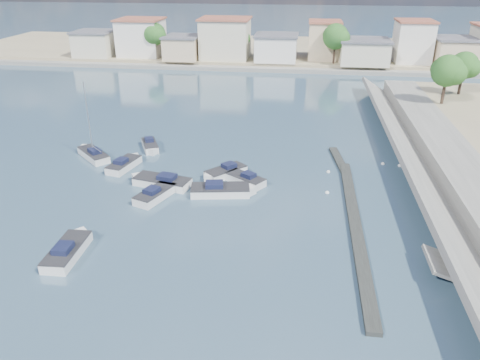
{
  "coord_description": "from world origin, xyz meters",
  "views": [
    {
      "loc": [
        1.91,
        -25.16,
        20.26
      ],
      "look_at": [
        -3.49,
        14.96,
        1.4
      ],
      "focal_mm": 35.0,
      "sensor_mm": 36.0,
      "label": 1
    }
  ],
  "objects_px": {
    "motorboat_c": "(160,182)",
    "motorboat_h": "(223,191)",
    "motorboat_g": "(150,147)",
    "motorboat_b": "(157,194)",
    "sailboat": "(93,154)",
    "motorboat_a": "(69,250)",
    "motorboat_f": "(244,179)",
    "motorboat_d": "(224,173)",
    "motorboat_e": "(125,164)"
  },
  "relations": [
    {
      "from": "motorboat_a",
      "to": "motorboat_c",
      "type": "relative_size",
      "value": 0.88
    },
    {
      "from": "motorboat_a",
      "to": "motorboat_g",
      "type": "xyz_separation_m",
      "value": [
        -0.61,
        22.23,
        0.0
      ]
    },
    {
      "from": "motorboat_b",
      "to": "sailboat",
      "type": "bearing_deg",
      "value": 139.54
    },
    {
      "from": "motorboat_f",
      "to": "sailboat",
      "type": "xyz_separation_m",
      "value": [
        -17.96,
        4.4,
        0.04
      ]
    },
    {
      "from": "motorboat_g",
      "to": "motorboat_h",
      "type": "bearing_deg",
      "value": -44.89
    },
    {
      "from": "motorboat_b",
      "to": "motorboat_f",
      "type": "xyz_separation_m",
      "value": [
        7.74,
        4.33,
        0.0
      ]
    },
    {
      "from": "motorboat_c",
      "to": "motorboat_h",
      "type": "distance_m",
      "value": 6.77
    },
    {
      "from": "motorboat_a",
      "to": "motorboat_h",
      "type": "relative_size",
      "value": 0.89
    },
    {
      "from": "motorboat_a",
      "to": "motorboat_b",
      "type": "height_order",
      "value": "same"
    },
    {
      "from": "motorboat_b",
      "to": "sailboat",
      "type": "xyz_separation_m",
      "value": [
        -10.22,
        8.72,
        0.04
      ]
    },
    {
      "from": "motorboat_g",
      "to": "motorboat_f",
      "type": "bearing_deg",
      "value": -32.34
    },
    {
      "from": "motorboat_c",
      "to": "motorboat_h",
      "type": "bearing_deg",
      "value": -9.86
    },
    {
      "from": "motorboat_b",
      "to": "motorboat_c",
      "type": "distance_m",
      "value": 2.69
    },
    {
      "from": "motorboat_d",
      "to": "motorboat_e",
      "type": "bearing_deg",
      "value": 175.59
    },
    {
      "from": "motorboat_h",
      "to": "sailboat",
      "type": "relative_size",
      "value": 0.71
    },
    {
      "from": "motorboat_a",
      "to": "motorboat_g",
      "type": "bearing_deg",
      "value": 91.57
    },
    {
      "from": "motorboat_a",
      "to": "motorboat_h",
      "type": "xyz_separation_m",
      "value": [
        10.01,
        11.65,
        -0.0
      ]
    },
    {
      "from": "motorboat_g",
      "to": "motorboat_b",
      "type": "bearing_deg",
      "value": -69.63
    },
    {
      "from": "motorboat_f",
      "to": "motorboat_h",
      "type": "bearing_deg",
      "value": -119.24
    },
    {
      "from": "motorboat_c",
      "to": "motorboat_d",
      "type": "xyz_separation_m",
      "value": [
        6.02,
        2.96,
        -0.0
      ]
    },
    {
      "from": "motorboat_b",
      "to": "motorboat_f",
      "type": "height_order",
      "value": "same"
    },
    {
      "from": "sailboat",
      "to": "motorboat_h",
      "type": "bearing_deg",
      "value": -23.87
    },
    {
      "from": "motorboat_d",
      "to": "sailboat",
      "type": "xyz_separation_m",
      "value": [
        -15.72,
        3.12,
        0.04
      ]
    },
    {
      "from": "motorboat_b",
      "to": "motorboat_d",
      "type": "relative_size",
      "value": 1.13
    },
    {
      "from": "motorboat_h",
      "to": "motorboat_a",
      "type": "bearing_deg",
      "value": -130.68
    },
    {
      "from": "sailboat",
      "to": "motorboat_b",
      "type": "bearing_deg",
      "value": -40.46
    },
    {
      "from": "motorboat_c",
      "to": "motorboat_d",
      "type": "bearing_deg",
      "value": 26.18
    },
    {
      "from": "motorboat_c",
      "to": "motorboat_e",
      "type": "distance_m",
      "value": 6.28
    },
    {
      "from": "motorboat_f",
      "to": "motorboat_h",
      "type": "relative_size",
      "value": 0.69
    },
    {
      "from": "motorboat_d",
      "to": "motorboat_e",
      "type": "relative_size",
      "value": 0.88
    },
    {
      "from": "motorboat_a",
      "to": "motorboat_f",
      "type": "distance_m",
      "value": 18.57
    },
    {
      "from": "motorboat_c",
      "to": "motorboat_f",
      "type": "distance_m",
      "value": 8.43
    },
    {
      "from": "motorboat_e",
      "to": "motorboat_h",
      "type": "xyz_separation_m",
      "value": [
        11.66,
        -4.97,
        0.0
      ]
    },
    {
      "from": "motorboat_a",
      "to": "sailboat",
      "type": "height_order",
      "value": "sailboat"
    },
    {
      "from": "motorboat_c",
      "to": "motorboat_g",
      "type": "relative_size",
      "value": 1.46
    },
    {
      "from": "motorboat_d",
      "to": "motorboat_e",
      "type": "distance_m",
      "value": 11.04
    },
    {
      "from": "motorboat_g",
      "to": "sailboat",
      "type": "relative_size",
      "value": 0.49
    },
    {
      "from": "motorboat_a",
      "to": "motorboat_d",
      "type": "relative_size",
      "value": 1.25
    },
    {
      "from": "motorboat_f",
      "to": "motorboat_c",
      "type": "bearing_deg",
      "value": -168.46
    },
    {
      "from": "motorboat_f",
      "to": "sailboat",
      "type": "distance_m",
      "value": 18.49
    },
    {
      "from": "motorboat_e",
      "to": "motorboat_g",
      "type": "relative_size",
      "value": 1.16
    },
    {
      "from": "motorboat_b",
      "to": "motorboat_f",
      "type": "distance_m",
      "value": 8.86
    },
    {
      "from": "motorboat_g",
      "to": "sailboat",
      "type": "bearing_deg",
      "value": -149.87
    },
    {
      "from": "motorboat_b",
      "to": "motorboat_d",
      "type": "bearing_deg",
      "value": 45.54
    },
    {
      "from": "motorboat_d",
      "to": "motorboat_g",
      "type": "xyz_separation_m",
      "value": [
        -9.97,
        6.46,
        0.0
      ]
    },
    {
      "from": "motorboat_d",
      "to": "motorboat_a",
      "type": "bearing_deg",
      "value": -120.7
    },
    {
      "from": "motorboat_e",
      "to": "sailboat",
      "type": "relative_size",
      "value": 0.57
    },
    {
      "from": "motorboat_d",
      "to": "motorboat_g",
      "type": "bearing_deg",
      "value": 147.08
    },
    {
      "from": "motorboat_b",
      "to": "motorboat_h",
      "type": "bearing_deg",
      "value": 13.55
    },
    {
      "from": "motorboat_b",
      "to": "motorboat_d",
      "type": "xyz_separation_m",
      "value": [
        5.49,
        5.6,
        -0.0
      ]
    }
  ]
}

